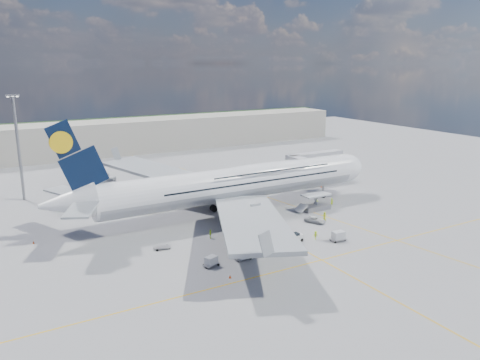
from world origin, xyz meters
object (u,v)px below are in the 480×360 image
cone_tail (34,242)px  dolly_nose_far (338,236)px  cargo_loader (315,204)px  cone_wing_right_outer (230,277)px  crew_loader (317,202)px  cone_wing_left_inner (187,192)px  airliner (237,183)px  dolly_back (162,247)px  jet_bridge (312,161)px  crew_tug (316,235)px  light_mast (18,146)px  catering_truck_inner (149,203)px  dolly_nose_near (273,232)px  crew_nose (332,202)px  crew_van (325,216)px  cone_nose (321,186)px  service_van (315,220)px  dolly_row_b (243,254)px  catering_truck_outer (101,182)px  dolly_row_c (211,261)px  cone_wing_left_outer (164,189)px  cone_wing_right_inner (247,240)px  crew_wing (210,234)px

cone_tail → dolly_nose_far: bearing=-28.5°
cargo_loader → cone_wing_right_outer: bearing=-147.8°
crew_loader → cone_wing_left_inner: bearing=167.0°
cone_wing_left_inner → airliner: bearing=-81.4°
dolly_back → jet_bridge: bearing=39.6°
crew_tug → cone_wing_right_outer: 22.89m
cargo_loader → light_mast: light_mast is taller
light_mast → catering_truck_inner: light_mast is taller
cone_wing_right_outer → dolly_nose_near: bearing=36.4°
crew_nose → crew_van: size_ratio=0.95×
cone_nose → crew_nose: bearing=-121.2°
dolly_back → cone_wing_right_outer: bearing=-57.4°
service_van → crew_loader: (8.27, 9.69, 0.26)m
service_van → crew_loader: crew_loader is taller
dolly_nose_far → service_van: size_ratio=0.70×
crew_tug → jet_bridge: bearing=75.9°
crew_tug → dolly_row_b: bearing=-152.7°
catering_truck_inner → cone_tail: size_ratio=12.10×
dolly_nose_near → cone_wing_right_outer: dolly_nose_near is taller
dolly_nose_far → crew_van: size_ratio=1.60×
catering_truck_outer → cone_tail: (-20.72, -33.24, -1.70)m
dolly_row_b → cone_wing_left_inner: bearing=68.5°
cone_wing_left_inner → cone_tail: 42.81m
light_mast → dolly_nose_near: (38.92, -51.68, -12.23)m
catering_truck_outer → cone_nose: 58.93m
crew_van → cone_nose: bearing=-69.0°
crew_nose → cone_wing_right_outer: (-39.01, -21.60, -0.67)m
catering_truck_outer → airliner: bearing=-23.6°
dolly_row_c → dolly_nose_far: bearing=-24.0°
cone_wing_left_outer → dolly_back: bearing=-111.2°
cone_wing_right_inner → service_van: bearing=6.7°
cone_nose → cone_wing_right_inner: 44.63m
crew_nose → cone_wing_right_inner: (-28.94, -9.60, -0.63)m
dolly_nose_far → dolly_row_c: bearing=-177.9°
catering_truck_inner → crew_nose: bearing=-14.0°
light_mast → cargo_loader: bearing=-36.5°
dolly_nose_near → crew_tug: bearing=-61.6°
dolly_row_c → crew_wing: 12.72m
cone_wing_left_outer → jet_bridge: bearing=-23.2°
airliner → crew_van: 20.45m
dolly_nose_near → cargo_loader: bearing=6.9°
cargo_loader → cone_wing_left_outer: 41.22m
dolly_nose_far → dolly_back: bearing=163.2°
crew_van → cargo_loader: bearing=-54.6°
dolly_row_c → crew_nose: bearing=2.2°
jet_bridge → crew_wing: size_ratio=10.89×
service_van → jet_bridge: bearing=26.1°
crew_loader → cone_wing_right_inner: bearing=-120.5°
dolly_row_c → catering_truck_inner: catering_truck_inner is taller
cone_nose → cone_wing_left_outer: 42.22m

